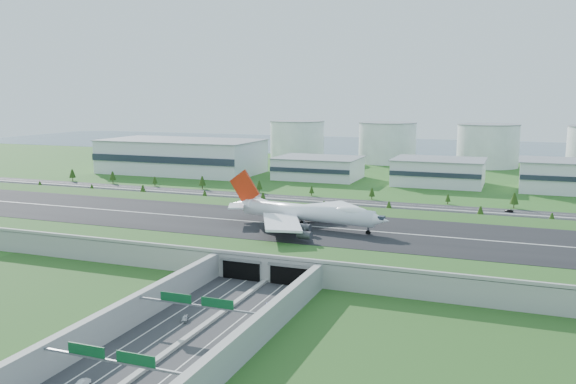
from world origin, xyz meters
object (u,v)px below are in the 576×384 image
(car_4, at_px, (85,189))
(car_7, at_px, (251,195))
(car_2, at_px, (274,302))
(fuel_tank_a, at_px, (297,140))
(car_0, at_px, (185,318))
(car_1, at_px, (81,383))
(car_5, at_px, (509,211))
(boeing_747, at_px, (306,212))

(car_4, xyz_separation_m, car_7, (107.01, 17.79, -0.04))
(car_2, bearing_deg, car_4, -33.18)
(fuel_tank_a, xyz_separation_m, car_4, (-60.92, -225.78, -16.67))
(car_7, bearing_deg, car_2, 48.78)
(car_0, relative_size, car_7, 0.93)
(car_1, bearing_deg, car_4, 134.15)
(car_5, bearing_deg, fuel_tank_a, -127.12)
(car_1, bearing_deg, car_5, 76.36)
(fuel_tank_a, height_order, car_2, fuel_tank_a)
(fuel_tank_a, bearing_deg, car_5, -47.05)
(car_1, distance_m, car_4, 275.12)
(car_0, xyz_separation_m, car_7, (-66.99, 191.29, -0.06))
(car_5, bearing_deg, car_2, -9.44)
(car_0, height_order, car_1, car_0)
(fuel_tank_a, xyz_separation_m, car_5, (191.77, -206.04, -16.68))
(car_5, bearing_deg, car_4, -75.59)
(fuel_tank_a, relative_size, car_7, 10.83)
(fuel_tank_a, height_order, car_0, fuel_tank_a)
(car_0, height_order, car_2, car_2)
(car_2, bearing_deg, boeing_747, -72.94)
(car_5, bearing_deg, boeing_747, -25.31)
(boeing_747, distance_m, car_7, 126.46)
(car_7, bearing_deg, car_0, 41.77)
(car_1, distance_m, car_7, 240.96)
(boeing_747, relative_size, car_4, 16.90)
(car_4, xyz_separation_m, car_5, (252.69, 19.75, -0.01))
(boeing_747, xyz_separation_m, car_7, (-70.93, 103.84, -13.36))
(fuel_tank_a, relative_size, car_4, 12.05)
(car_2, bearing_deg, car_0, 53.82)
(car_1, relative_size, car_5, 0.96)
(car_4, bearing_deg, car_0, -122.12)
(car_1, xyz_separation_m, car_4, (-172.91, 213.99, 0.03))
(boeing_747, bearing_deg, car_2, -71.01)
(car_1, distance_m, car_5, 246.97)
(boeing_747, xyz_separation_m, car_5, (74.75, 105.80, -13.33))
(car_4, distance_m, car_7, 108.47)
(car_1, relative_size, car_4, 0.99)
(car_2, bearing_deg, car_5, -103.86)
(fuel_tank_a, height_order, boeing_747, fuel_tank_a)
(car_4, relative_size, car_5, 0.98)
(fuel_tank_a, relative_size, car_5, 11.76)
(boeing_747, bearing_deg, car_1, -84.81)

